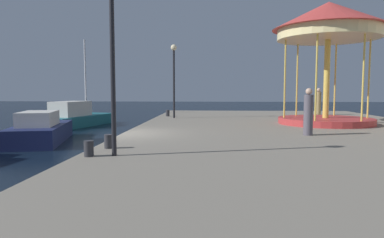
{
  "coord_description": "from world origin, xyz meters",
  "views": [
    {
      "loc": [
        3.47,
        -13.09,
        2.47
      ],
      "look_at": [
        2.58,
        2.08,
        1.19
      ],
      "focal_mm": 32.45,
      "sensor_mm": 36.0,
      "label": 1
    }
  ],
  "objects_px": {
    "carousel": "(328,32)",
    "bollard_south": "(89,149)",
    "lamp_post_far_end": "(174,68)",
    "bollard_center": "(108,141)",
    "sailboat_teal": "(76,117)",
    "person_mid_promenade": "(318,102)",
    "bollard_north": "(168,113)",
    "motorboat_navy": "(41,131)",
    "person_far_corner": "(308,113)",
    "lamp_post_mid_promenade": "(112,39)"
  },
  "relations": [
    {
      "from": "person_far_corner",
      "to": "person_mid_promenade",
      "type": "bearing_deg",
      "value": 71.57
    },
    {
      "from": "bollard_south",
      "to": "bollard_center",
      "type": "height_order",
      "value": "same"
    },
    {
      "from": "carousel",
      "to": "lamp_post_mid_promenade",
      "type": "relative_size",
      "value": 1.37
    },
    {
      "from": "lamp_post_mid_promenade",
      "to": "bollard_south",
      "type": "relative_size",
      "value": 10.72
    },
    {
      "from": "motorboat_navy",
      "to": "bollard_south",
      "type": "relative_size",
      "value": 13.96
    },
    {
      "from": "motorboat_navy",
      "to": "person_far_corner",
      "type": "distance_m",
      "value": 11.99
    },
    {
      "from": "carousel",
      "to": "lamp_post_far_end",
      "type": "distance_m",
      "value": 8.61
    },
    {
      "from": "lamp_post_mid_promenade",
      "to": "bollard_north",
      "type": "relative_size",
      "value": 10.72
    },
    {
      "from": "carousel",
      "to": "bollard_north",
      "type": "relative_size",
      "value": 14.71
    },
    {
      "from": "carousel",
      "to": "lamp_post_far_end",
      "type": "relative_size",
      "value": 1.36
    },
    {
      "from": "bollard_south",
      "to": "person_mid_promenade",
      "type": "xyz_separation_m",
      "value": [
        10.14,
        15.03,
        0.64
      ]
    },
    {
      "from": "bollard_center",
      "to": "person_mid_promenade",
      "type": "xyz_separation_m",
      "value": [
        10.01,
        13.81,
        0.64
      ]
    },
    {
      "from": "lamp_post_mid_promenade",
      "to": "bollard_north",
      "type": "xyz_separation_m",
      "value": [
        -0.35,
        13.25,
        -2.73
      ]
    },
    {
      "from": "motorboat_navy",
      "to": "person_mid_promenade",
      "type": "relative_size",
      "value": 3.11
    },
    {
      "from": "lamp_post_mid_promenade",
      "to": "lamp_post_far_end",
      "type": "relative_size",
      "value": 0.99
    },
    {
      "from": "motorboat_navy",
      "to": "bollard_center",
      "type": "distance_m",
      "value": 7.96
    },
    {
      "from": "carousel",
      "to": "bollard_south",
      "type": "height_order",
      "value": "carousel"
    },
    {
      "from": "bollard_center",
      "to": "lamp_post_mid_promenade",
      "type": "bearing_deg",
      "value": -66.18
    },
    {
      "from": "sailboat_teal",
      "to": "person_mid_promenade",
      "type": "relative_size",
      "value": 3.52
    },
    {
      "from": "lamp_post_mid_promenade",
      "to": "person_mid_promenade",
      "type": "bearing_deg",
      "value": 57.38
    },
    {
      "from": "carousel",
      "to": "bollard_center",
      "type": "xyz_separation_m",
      "value": [
        -8.53,
        -7.66,
        -4.25
      ]
    },
    {
      "from": "carousel",
      "to": "person_mid_promenade",
      "type": "distance_m",
      "value": 7.28
    },
    {
      "from": "carousel",
      "to": "bollard_center",
      "type": "relative_size",
      "value": 14.71
    },
    {
      "from": "bollard_center",
      "to": "person_far_corner",
      "type": "xyz_separation_m",
      "value": [
        6.51,
        3.29,
        0.61
      ]
    },
    {
      "from": "sailboat_teal",
      "to": "person_far_corner",
      "type": "height_order",
      "value": "sailboat_teal"
    },
    {
      "from": "lamp_post_far_end",
      "to": "bollard_north",
      "type": "relative_size",
      "value": 10.84
    },
    {
      "from": "lamp_post_far_end",
      "to": "bollard_center",
      "type": "height_order",
      "value": "lamp_post_far_end"
    },
    {
      "from": "carousel",
      "to": "person_far_corner",
      "type": "relative_size",
      "value": 3.39
    },
    {
      "from": "carousel",
      "to": "bollard_north",
      "type": "bearing_deg",
      "value": 151.83
    },
    {
      "from": "lamp_post_mid_promenade",
      "to": "person_mid_promenade",
      "type": "distance_m",
      "value": 17.81
    },
    {
      "from": "motorboat_navy",
      "to": "sailboat_teal",
      "type": "bearing_deg",
      "value": 99.55
    },
    {
      "from": "motorboat_navy",
      "to": "person_mid_promenade",
      "type": "bearing_deg",
      "value": 27.05
    },
    {
      "from": "bollard_south",
      "to": "bollard_north",
      "type": "bearing_deg",
      "value": 88.86
    },
    {
      "from": "motorboat_navy",
      "to": "carousel",
      "type": "height_order",
      "value": "carousel"
    },
    {
      "from": "lamp_post_far_end",
      "to": "bollard_center",
      "type": "xyz_separation_m",
      "value": [
        -0.68,
        -10.89,
        -2.76
      ]
    },
    {
      "from": "sailboat_teal",
      "to": "bollard_north",
      "type": "relative_size",
      "value": 15.81
    },
    {
      "from": "motorboat_navy",
      "to": "bollard_south",
      "type": "distance_m",
      "value": 8.85
    },
    {
      "from": "lamp_post_far_end",
      "to": "bollard_south",
      "type": "height_order",
      "value": "lamp_post_far_end"
    },
    {
      "from": "person_mid_promenade",
      "to": "bollard_south",
      "type": "bearing_deg",
      "value": -124.02
    },
    {
      "from": "sailboat_teal",
      "to": "lamp_post_far_end",
      "type": "distance_m",
      "value": 8.05
    },
    {
      "from": "motorboat_navy",
      "to": "lamp_post_far_end",
      "type": "relative_size",
      "value": 1.29
    },
    {
      "from": "bollard_north",
      "to": "person_far_corner",
      "type": "relative_size",
      "value": 0.23
    },
    {
      "from": "bollard_center",
      "to": "person_mid_promenade",
      "type": "relative_size",
      "value": 0.22
    },
    {
      "from": "sailboat_teal",
      "to": "lamp_post_mid_promenade",
      "type": "height_order",
      "value": "sailboat_teal"
    },
    {
      "from": "lamp_post_far_end",
      "to": "person_mid_promenade",
      "type": "relative_size",
      "value": 2.42
    },
    {
      "from": "motorboat_navy",
      "to": "lamp_post_mid_promenade",
      "type": "height_order",
      "value": "lamp_post_mid_promenade"
    },
    {
      "from": "bollard_south",
      "to": "carousel",
      "type": "bearing_deg",
      "value": 45.73
    },
    {
      "from": "bollard_south",
      "to": "person_far_corner",
      "type": "relative_size",
      "value": 0.23
    },
    {
      "from": "motorboat_navy",
      "to": "person_far_corner",
      "type": "xyz_separation_m",
      "value": [
        11.62,
        -2.8,
        1.05
      ]
    },
    {
      "from": "carousel",
      "to": "lamp_post_mid_promenade",
      "type": "xyz_separation_m",
      "value": [
        -8.05,
        -8.75,
        -1.52
      ]
    }
  ]
}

